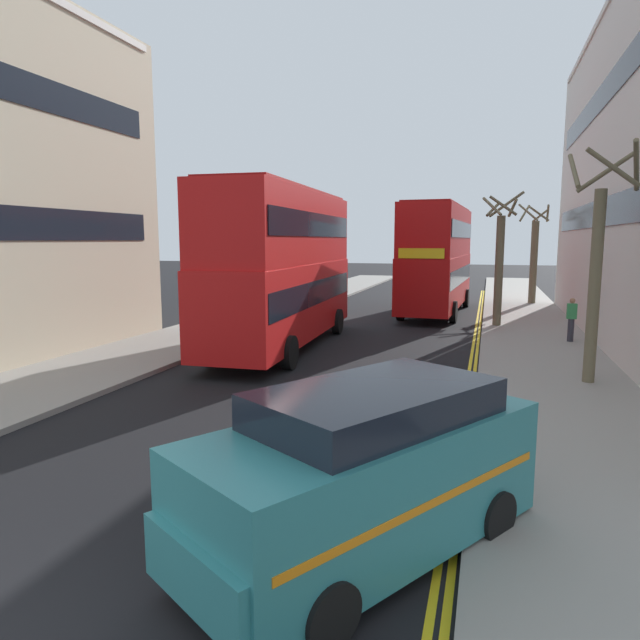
{
  "coord_description": "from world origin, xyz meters",
  "views": [
    {
      "loc": [
        4.67,
        -2.93,
        3.88
      ],
      "look_at": [
        0.5,
        11.0,
        1.8
      ],
      "focal_mm": 31.58,
      "sensor_mm": 36.0,
      "label": 1
    }
  ],
  "objects_px": {
    "double_decker_bus_away": "(283,264)",
    "double_decker_bus_oncoming": "(438,256)",
    "pedestrian_far": "(571,319)",
    "taxi_minivan": "(361,474)"
  },
  "relations": [
    {
      "from": "double_decker_bus_away",
      "to": "double_decker_bus_oncoming",
      "type": "xyz_separation_m",
      "value": [
        4.43,
        11.38,
        0.0
      ]
    },
    {
      "from": "double_decker_bus_away",
      "to": "pedestrian_far",
      "type": "relative_size",
      "value": 6.73
    },
    {
      "from": "pedestrian_far",
      "to": "taxi_minivan",
      "type": "bearing_deg",
      "value": -105.3
    },
    {
      "from": "double_decker_bus_away",
      "to": "double_decker_bus_oncoming",
      "type": "bearing_deg",
      "value": 68.71
    },
    {
      "from": "double_decker_bus_away",
      "to": "pedestrian_far",
      "type": "bearing_deg",
      "value": 18.96
    },
    {
      "from": "double_decker_bus_away",
      "to": "double_decker_bus_oncoming",
      "type": "relative_size",
      "value": 1.0
    },
    {
      "from": "double_decker_bus_oncoming",
      "to": "pedestrian_far",
      "type": "relative_size",
      "value": 6.73
    },
    {
      "from": "double_decker_bus_oncoming",
      "to": "double_decker_bus_away",
      "type": "bearing_deg",
      "value": -111.29
    },
    {
      "from": "taxi_minivan",
      "to": "pedestrian_far",
      "type": "bearing_deg",
      "value": 74.7
    },
    {
      "from": "double_decker_bus_oncoming",
      "to": "taxi_minivan",
      "type": "xyz_separation_m",
      "value": [
        1.22,
        -23.94,
        -1.96
      ]
    }
  ]
}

